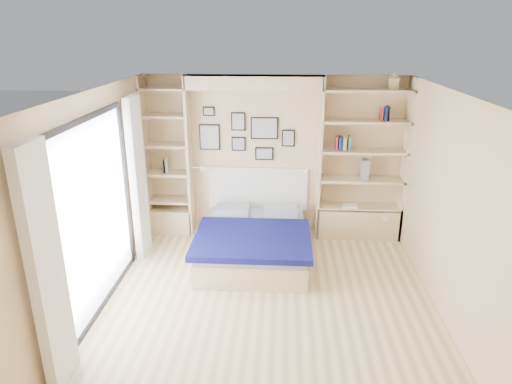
{
  "coord_description": "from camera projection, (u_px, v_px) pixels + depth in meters",
  "views": [
    {
      "loc": [
        0.14,
        -4.66,
        3.13
      ],
      "look_at": [
        -0.2,
        0.9,
        1.13
      ],
      "focal_mm": 32.0,
      "sensor_mm": 36.0,
      "label": 1
    }
  ],
  "objects": [
    {
      "name": "ground",
      "position": [
        268.0,
        307.0,
        5.44
      ],
      "size": [
        4.5,
        4.5,
        0.0
      ],
      "primitive_type": "plane",
      "color": "beige",
      "rests_on": "ground"
    },
    {
      "name": "room_shell",
      "position": [
        246.0,
        181.0,
        6.53
      ],
      "size": [
        4.5,
        4.5,
        4.5
      ],
      "color": "tan",
      "rests_on": "ground"
    },
    {
      "name": "bed",
      "position": [
        254.0,
        241.0,
        6.55
      ],
      "size": [
        1.58,
        1.96,
        1.07
      ],
      "color": "tan",
      "rests_on": "ground"
    },
    {
      "name": "photo_gallery",
      "position": [
        245.0,
        134.0,
        7.02
      ],
      "size": [
        1.48,
        0.02,
        0.82
      ],
      "color": "black",
      "rests_on": "ground"
    },
    {
      "name": "reading_lamps",
      "position": [
        254.0,
        170.0,
        6.97
      ],
      "size": [
        1.92,
        0.12,
        0.15
      ],
      "color": "silver",
      "rests_on": "ground"
    },
    {
      "name": "shelf_decor",
      "position": [
        344.0,
        134.0,
        6.77
      ],
      "size": [
        3.5,
        0.23,
        2.03
      ],
      "color": "#A51E1E",
      "rests_on": "ground"
    }
  ]
}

